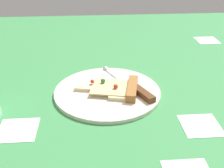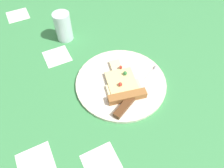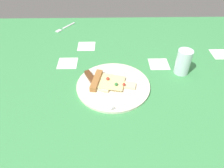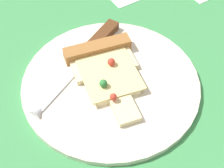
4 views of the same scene
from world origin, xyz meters
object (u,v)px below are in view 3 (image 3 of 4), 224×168
Objects in this scene: pizza_slice at (107,82)px; fork at (65,27)px; drinking_glass at (183,62)px; plate at (113,85)px; knife at (96,85)px.

fork is (53.15, 25.49, -1.42)cm from pizza_slice.
pizza_slice is 34.01cm from drinking_glass.
fork is at bearing 27.56° from plate.
pizza_slice is 0.83× the size of knife.
pizza_slice is at bearing 151.81° from fork.
knife reaches higher than fork.
pizza_slice reaches higher than fork.
pizza_slice is 1.68× the size of drinking_glass.
knife is at bearing 147.18° from fork.
pizza_slice is 58.96cm from fork.
drinking_glass is at bearing 116.43° from pizza_slice.
drinking_glass reaches higher than knife.
plate reaches higher than fork.
knife is 38.79cm from drinking_glass.
pizza_slice is at bearing 169.75° from knife.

